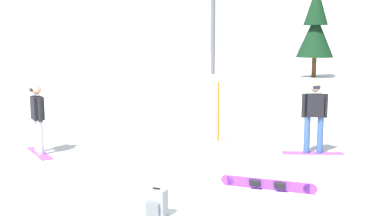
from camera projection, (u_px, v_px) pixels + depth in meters
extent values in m
plane|color=white|center=(139.00, 177.00, 9.41)|extent=(800.00, 800.00, 0.00)
cube|color=#993FD8|center=(40.00, 153.00, 11.32)|extent=(1.38, 1.08, 0.02)
cylinder|color=#B7B7BC|center=(40.00, 137.00, 11.12)|extent=(0.15, 0.15, 0.83)
cylinder|color=#B7B7BC|center=(37.00, 135.00, 11.39)|extent=(0.15, 0.15, 0.83)
cube|color=black|center=(37.00, 108.00, 11.15)|extent=(0.47, 0.43, 0.56)
cylinder|color=black|center=(40.00, 110.00, 10.94)|extent=(0.11, 0.11, 0.58)
cylinder|color=black|center=(35.00, 107.00, 11.37)|extent=(0.11, 0.11, 0.58)
sphere|color=tan|center=(36.00, 90.00, 11.09)|extent=(0.24, 0.24, 0.24)
cube|color=black|center=(30.00, 90.00, 11.01)|extent=(0.16, 0.13, 0.08)
cube|color=#993FD8|center=(313.00, 153.00, 11.32)|extent=(1.49, 0.78, 0.02)
cylinder|color=#335184|center=(320.00, 135.00, 11.25)|extent=(0.15, 0.15, 0.90)
cylinder|color=#335184|center=(307.00, 135.00, 11.26)|extent=(0.15, 0.15, 0.90)
cube|color=black|center=(315.00, 105.00, 11.15)|extent=(0.46, 0.37, 0.56)
cylinder|color=black|center=(325.00, 106.00, 11.14)|extent=(0.11, 0.11, 0.58)
cylinder|color=black|center=(304.00, 106.00, 11.16)|extent=(0.11, 0.11, 0.58)
sphere|color=tan|center=(315.00, 87.00, 11.08)|extent=(0.24, 0.24, 0.24)
cube|color=black|center=(317.00, 87.00, 10.94)|extent=(0.17, 0.10, 0.08)
cube|color=#993FD8|center=(268.00, 184.00, 8.54)|extent=(1.55, 0.22, 0.24)
cylinder|color=#993FD8|center=(228.00, 180.00, 8.80)|extent=(0.26, 0.15, 0.24)
cylinder|color=#993FD8|center=(310.00, 189.00, 8.29)|extent=(0.26, 0.15, 0.24)
cube|color=black|center=(255.00, 183.00, 8.57)|extent=(0.21, 0.14, 0.16)
cube|color=black|center=(280.00, 185.00, 8.42)|extent=(0.21, 0.14, 0.16)
cube|color=gray|center=(157.00, 203.00, 7.30)|extent=(0.32, 0.20, 0.44)
cube|color=slate|center=(153.00, 209.00, 7.19)|extent=(0.22, 0.06, 0.20)
cylinder|color=black|center=(156.00, 188.00, 7.26)|extent=(0.12, 0.02, 0.02)
cylinder|color=orange|center=(218.00, 112.00, 12.64)|extent=(0.06, 0.06, 1.64)
cylinder|color=#472D19|center=(314.00, 67.00, 33.82)|extent=(0.34, 0.34, 1.48)
cone|color=black|center=(315.00, 36.00, 33.48)|extent=(2.70, 2.70, 3.14)
cone|color=black|center=(316.00, 5.00, 33.15)|extent=(1.75, 1.75, 2.88)
cylinder|color=#595B60|center=(213.00, 8.00, 36.45)|extent=(0.36, 0.36, 10.45)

